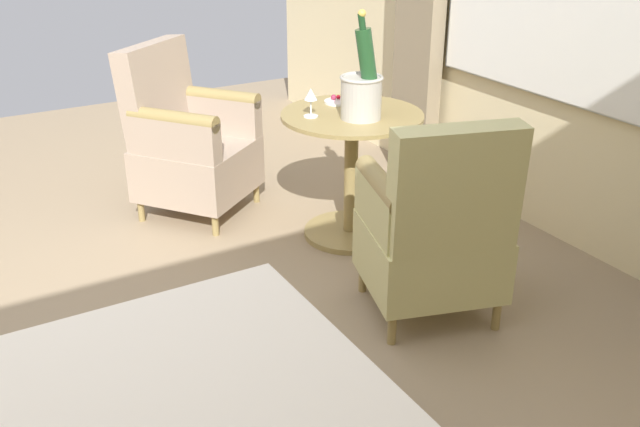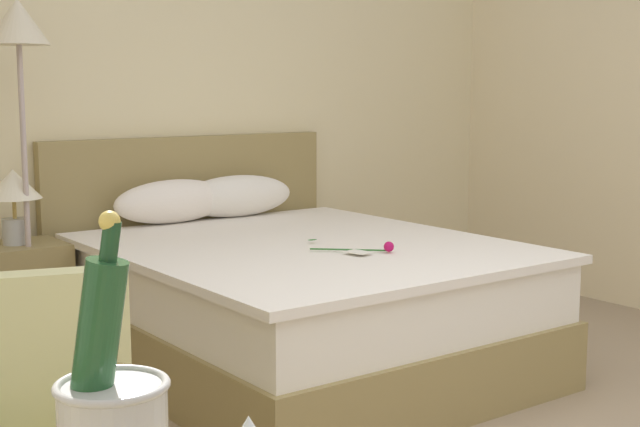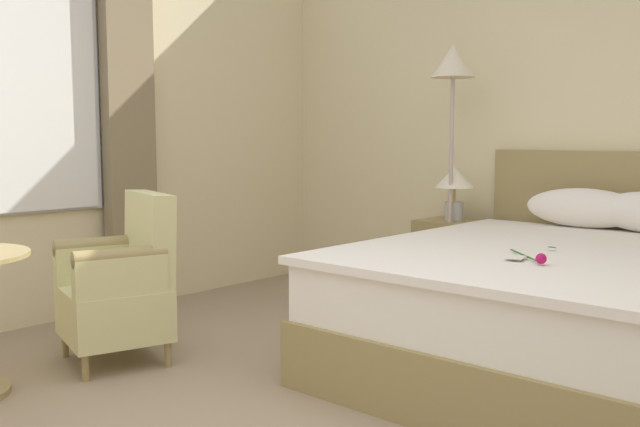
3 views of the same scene
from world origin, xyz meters
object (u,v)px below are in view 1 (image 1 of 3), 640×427
Objects in this scene: side_table_round at (351,167)px; wine_glass_near_bucket at (367,82)px; snack_plate at (338,101)px; champagne_bucket at (362,89)px; armchair_facing_bed at (189,143)px; wine_glass_near_edge at (311,97)px; armchair_by_window at (436,230)px.

wine_glass_near_bucket is (-0.16, -0.12, 0.40)m from side_table_round.
side_table_round is 0.36m from snack_plate.
snack_plate is (-0.04, -0.29, -0.14)m from champagne_bucket.
side_table_round is 0.94m from armchair_facing_bed.
wine_glass_near_edge reaches higher than side_table_round.
champagne_bucket is at bearing 87.55° from side_table_round.
wine_glass_near_bucket is 0.18m from snack_plate.
snack_plate is 0.16× the size of armchair_by_window.
armchair_by_window is at bearing 81.77° from snack_plate.
side_table_round is at bearing 35.51° from wine_glass_near_bucket.
champagne_bucket is 3.60× the size of snack_plate.
armchair_by_window is (0.11, 0.74, -0.40)m from champagne_bucket.
snack_plate is at bearing -98.23° from armchair_by_window.
wine_glass_near_edge is 0.86m from armchair_facing_bed.
wine_glass_near_bucket is at bearing -170.18° from wine_glass_near_edge.
armchair_facing_bed is at bearing -53.46° from champagne_bucket.
wine_glass_near_edge is 0.99× the size of snack_plate.
snack_plate is (-0.24, -0.14, -0.09)m from wine_glass_near_edge.
side_table_round is at bearing 130.04° from armchair_facing_bed.
champagne_bucket is at bearing 51.25° from wine_glass_near_bucket.
side_table_round is 0.44m from wine_glass_near_edge.
snack_plate is at bearing -100.11° from side_table_round.
wine_glass_near_edge is at bearing 120.93° from armchair_facing_bed.
armchair_facing_bed is at bearing -72.40° from armchair_by_window.
side_table_round is 5.04× the size of wine_glass_near_edge.
champagne_bucket is at bearing 82.30° from snack_plate.
champagne_bucket is 0.55× the size of armchair_facing_bed.
champagne_bucket is (0.00, 0.09, 0.43)m from side_table_round.
snack_plate is (0.13, -0.08, -0.10)m from wine_glass_near_bucket.
wine_glass_near_bucket reaches higher than side_table_round.
side_table_round is 4.98× the size of snack_plate.
champagne_bucket reaches higher than snack_plate.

